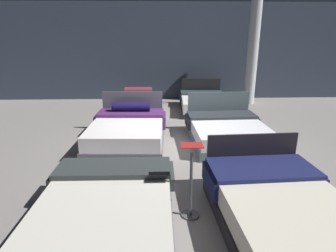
% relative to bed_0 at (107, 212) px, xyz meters
% --- Properties ---
extents(ground_plane, '(18.00, 18.00, 0.02)m').
position_rel_bed_0_xyz_m(ground_plane, '(1.07, 2.82, -0.26)').
color(ground_plane, gray).
extents(showroom_back_wall, '(18.00, 0.06, 3.50)m').
position_rel_bed_0_xyz_m(showroom_back_wall, '(1.07, 7.83, 1.50)').
color(showroom_back_wall, '#333D4C').
rests_on(showroom_back_wall, ground_plane).
extents(bed_0, '(1.73, 2.09, 0.55)m').
position_rel_bed_0_xyz_m(bed_0, '(0.00, 0.00, 0.00)').
color(bed_0, '#524E5E').
rests_on(bed_0, ground_plane).
extents(bed_1, '(1.64, 2.20, 0.89)m').
position_rel_bed_0_xyz_m(bed_1, '(2.16, 0.01, 0.01)').
color(bed_1, black).
rests_on(bed_1, ground_plane).
extents(bed_2, '(1.72, 2.18, 1.00)m').
position_rel_bed_0_xyz_m(bed_2, '(-0.03, 3.00, 0.04)').
color(bed_2, '#575260').
rests_on(bed_2, ground_plane).
extents(bed_3, '(1.75, 2.08, 0.98)m').
position_rel_bed_0_xyz_m(bed_3, '(2.23, 3.00, -0.00)').
color(bed_3, '#4A575C').
rests_on(bed_3, ground_plane).
extents(bed_4, '(1.56, 1.95, 0.68)m').
position_rel_bed_0_xyz_m(bed_4, '(-0.02, 5.90, -0.03)').
color(bed_4, brown).
rests_on(bed_4, ground_plane).
extents(bed_5, '(1.58, 2.19, 0.90)m').
position_rel_bed_0_xyz_m(bed_5, '(2.14, 5.94, -0.01)').
color(bed_5, black).
rests_on(bed_5, ground_plane).
extents(price_sign, '(0.28, 0.24, 1.03)m').
position_rel_bed_0_xyz_m(price_sign, '(1.07, 0.23, 0.15)').
color(price_sign, '#3F3F44').
rests_on(price_sign, ground_plane).
extents(support_pillar, '(0.37, 0.37, 3.50)m').
position_rel_bed_0_xyz_m(support_pillar, '(3.96, 6.95, 1.50)').
color(support_pillar, silver).
rests_on(support_pillar, ground_plane).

